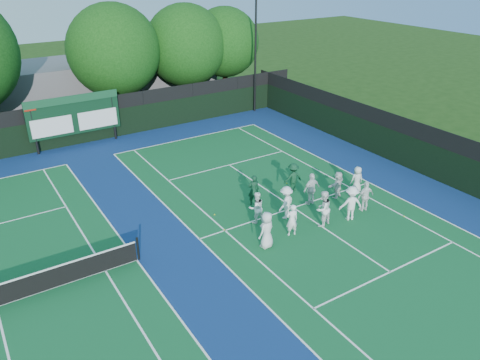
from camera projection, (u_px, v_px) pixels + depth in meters
ground at (306, 216)px, 23.34m from camera, size 120.00×120.00×0.00m
court_apron at (189, 243)px, 21.21m from camera, size 34.00×32.00×0.01m
near_court at (293, 208)px, 24.10m from camera, size 11.05×23.85×0.01m
back_fence at (89, 123)px, 32.00m from camera, size 34.00×0.08×3.00m
divider_fence_right at (414, 148)px, 27.84m from camera, size 0.08×32.00×3.00m
scoreboard at (74, 115)px, 30.84m from camera, size 6.00×0.21×3.55m
clubhouse at (108, 81)px, 39.72m from camera, size 18.00×6.00×4.00m
light_pole_right at (256, 32)px, 36.12m from camera, size 1.20×0.30×10.12m
tree_c at (116, 53)px, 34.76m from camera, size 6.85×6.85×8.77m
tree_d at (187, 47)px, 37.68m from camera, size 6.51×6.51×8.42m
tree_e at (226, 44)px, 39.46m from camera, size 5.77×5.77×7.98m
tennis_ball_0 at (224, 230)px, 22.13m from camera, size 0.07×0.07×0.07m
tennis_ball_1 at (287, 183)px, 26.59m from camera, size 0.07×0.07×0.07m
tennis_ball_2 at (404, 216)px, 23.26m from camera, size 0.07×0.07×0.07m
tennis_ball_3 at (215, 215)px, 23.41m from camera, size 0.07×0.07×0.07m
tennis_ball_5 at (366, 191)px, 25.78m from camera, size 0.07×0.07×0.07m
player_front_0 at (267, 230)px, 20.55m from camera, size 0.98×0.79×1.74m
player_front_1 at (292, 220)px, 21.45m from camera, size 0.65×0.49×1.60m
player_front_2 at (323, 209)px, 22.19m from camera, size 1.00×0.85×1.82m
player_front_3 at (351, 203)px, 22.70m from camera, size 1.31×1.03×1.78m
player_front_4 at (365, 196)px, 23.54m from camera, size 0.98×0.50×1.61m
player_back_0 at (256, 208)px, 22.48m from camera, size 0.87×0.73×1.62m
player_back_1 at (286, 203)px, 22.84m from camera, size 1.26×1.01×1.71m
player_back_2 at (311, 189)px, 24.11m from camera, size 1.04×0.46×1.75m
player_back_3 at (338, 185)px, 24.86m from camera, size 1.45×0.84×1.49m
player_back_4 at (357, 180)px, 25.41m from camera, size 0.81×0.61×1.49m
coach_left at (254, 190)px, 24.08m from camera, size 0.70×0.56×1.67m
coach_right at (293, 178)px, 25.46m from camera, size 1.12×0.72×1.64m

